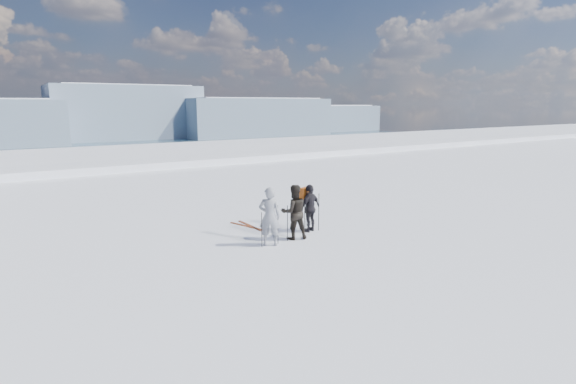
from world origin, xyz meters
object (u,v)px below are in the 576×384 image
(skier_grey, at_px, (270,216))
(skier_pack, at_px, (310,208))
(skis_loose, at_px, (248,226))
(skier_dark, at_px, (294,212))

(skier_grey, bearing_deg, skier_pack, -128.58)
(skier_pack, xyz_separation_m, skis_loose, (-1.57, 1.78, -0.85))
(skier_dark, height_order, skier_pack, skier_dark)
(skier_dark, distance_m, skis_loose, 2.48)
(skis_loose, bearing_deg, skier_pack, -48.71)
(skier_dark, bearing_deg, skier_pack, -139.79)
(skier_pack, bearing_deg, skis_loose, -65.04)
(skier_grey, height_order, skier_dark, skier_grey)
(skier_dark, height_order, skis_loose, skier_dark)
(skier_dark, bearing_deg, skis_loose, -59.54)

